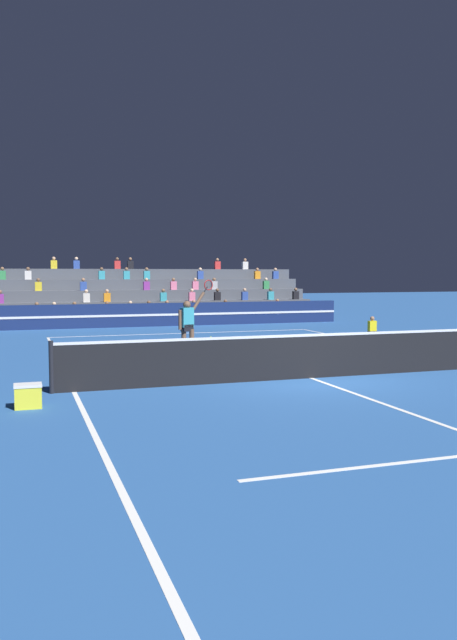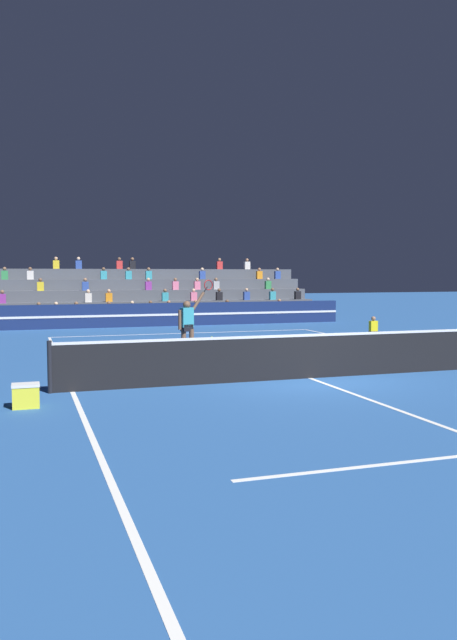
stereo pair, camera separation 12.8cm
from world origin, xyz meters
name	(u,v)px [view 1 (the left image)]	position (x,y,z in m)	size (l,w,h in m)	color
ground_plane	(311,378)	(0.00, 0.00, 0.00)	(120.00, 120.00, 0.00)	#285699
court_lines	(311,378)	(0.00, 0.00, 0.00)	(11.10, 23.90, 0.01)	white
tennis_net	(311,355)	(0.00, 0.00, 0.54)	(12.00, 0.10, 1.10)	black
sponsor_banner_wall	(164,315)	(0.00, 15.73, 0.55)	(18.00, 0.26, 1.10)	navy
bleacher_stand	(148,301)	(0.00, 19.53, 1.02)	(17.11, 4.75, 3.38)	#4C515B
ball_kid_courtside	(372,329)	(6.41, 7.70, 0.33)	(0.30, 0.36, 0.84)	black
tennis_player	(188,326)	(-1.97, 3.93, 0.98)	(1.20, 0.48, 2.37)	brown
tennis_ball	(211,337)	(0.47, 9.68, 0.03)	(0.07, 0.07, 0.07)	#C6DB33
equipment_cooler	(28,396)	(-6.44, -1.32, 0.23)	(0.50, 0.38, 0.45)	yellow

